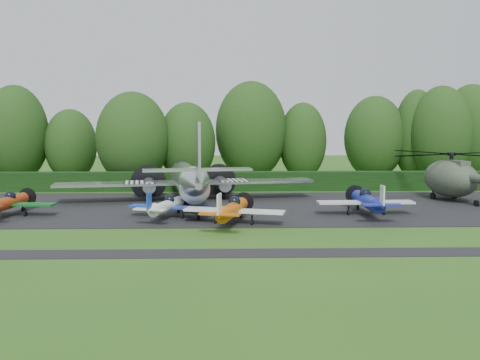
{
  "coord_description": "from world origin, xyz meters",
  "views": [
    {
      "loc": [
        0.49,
        -34.78,
        7.23
      ],
      "look_at": [
        1.6,
        8.46,
        2.5
      ],
      "focal_mm": 40.0,
      "sensor_mm": 36.0,
      "label": 1
    }
  ],
  "objects_px": {
    "light_plane_red": "(7,203)",
    "light_plane_blue": "(367,201)",
    "light_plane_orange": "(232,209)",
    "helicopter": "(451,175)",
    "transport_plane": "(187,180)",
    "sign_board": "(464,180)",
    "light_plane_white": "(167,206)"
  },
  "relations": [
    {
      "from": "light_plane_red",
      "to": "light_plane_blue",
      "type": "distance_m",
      "value": 27.47
    },
    {
      "from": "light_plane_orange",
      "to": "light_plane_blue",
      "type": "relative_size",
      "value": 0.96
    },
    {
      "from": "light_plane_red",
      "to": "light_plane_orange",
      "type": "distance_m",
      "value": 17.46
    },
    {
      "from": "helicopter",
      "to": "transport_plane",
      "type": "bearing_deg",
      "value": -165.61
    },
    {
      "from": "transport_plane",
      "to": "light_plane_blue",
      "type": "height_order",
      "value": "transport_plane"
    },
    {
      "from": "light_plane_blue",
      "to": "sign_board",
      "type": "relative_size",
      "value": 2.64
    },
    {
      "from": "transport_plane",
      "to": "light_plane_orange",
      "type": "distance_m",
      "value": 11.08
    },
    {
      "from": "light_plane_red",
      "to": "light_plane_white",
      "type": "distance_m",
      "value": 12.26
    },
    {
      "from": "light_plane_orange",
      "to": "sign_board",
      "type": "distance_m",
      "value": 30.81
    },
    {
      "from": "helicopter",
      "to": "light_plane_red",
      "type": "bearing_deg",
      "value": -156.2
    },
    {
      "from": "transport_plane",
      "to": "light_plane_white",
      "type": "distance_m",
      "value": 7.88
    },
    {
      "from": "transport_plane",
      "to": "sign_board",
      "type": "xyz_separation_m",
      "value": [
        28.54,
        8.13,
        -0.97
      ]
    },
    {
      "from": "light_plane_white",
      "to": "sign_board",
      "type": "xyz_separation_m",
      "value": [
        29.54,
        15.87,
        0.13
      ]
    },
    {
      "from": "light_plane_orange",
      "to": "light_plane_blue",
      "type": "distance_m",
      "value": 10.94
    },
    {
      "from": "light_plane_white",
      "to": "sign_board",
      "type": "bearing_deg",
      "value": 11.49
    },
    {
      "from": "light_plane_white",
      "to": "light_plane_red",
      "type": "bearing_deg",
      "value": 158.29
    },
    {
      "from": "light_plane_blue",
      "to": "helicopter",
      "type": "height_order",
      "value": "helicopter"
    },
    {
      "from": "light_plane_blue",
      "to": "sign_board",
      "type": "bearing_deg",
      "value": 47.47
    },
    {
      "from": "helicopter",
      "to": "sign_board",
      "type": "xyz_separation_m",
      "value": [
        4.54,
        7.27,
        -1.26
      ]
    },
    {
      "from": "light_plane_red",
      "to": "light_plane_white",
      "type": "xyz_separation_m",
      "value": [
        12.21,
        -1.06,
        -0.11
      ]
    },
    {
      "from": "sign_board",
      "to": "helicopter",
      "type": "bearing_deg",
      "value": -136.4
    },
    {
      "from": "transport_plane",
      "to": "light_plane_blue",
      "type": "bearing_deg",
      "value": -16.79
    },
    {
      "from": "light_plane_red",
      "to": "helicopter",
      "type": "relative_size",
      "value": 0.45
    },
    {
      "from": "transport_plane",
      "to": "light_plane_white",
      "type": "bearing_deg",
      "value": -88.29
    },
    {
      "from": "transport_plane",
      "to": "helicopter",
      "type": "height_order",
      "value": "transport_plane"
    },
    {
      "from": "light_plane_red",
      "to": "light_plane_orange",
      "type": "height_order",
      "value": "light_plane_orange"
    },
    {
      "from": "transport_plane",
      "to": "light_plane_blue",
      "type": "distance_m",
      "value": 15.87
    },
    {
      "from": "light_plane_blue",
      "to": "helicopter",
      "type": "bearing_deg",
      "value": 39.56
    },
    {
      "from": "sign_board",
      "to": "light_plane_red",
      "type": "bearing_deg",
      "value": -174.88
    },
    {
      "from": "light_plane_blue",
      "to": "light_plane_red",
      "type": "bearing_deg",
      "value": -179.48
    },
    {
      "from": "light_plane_orange",
      "to": "helicopter",
      "type": "bearing_deg",
      "value": 14.54
    },
    {
      "from": "transport_plane",
      "to": "light_plane_blue",
      "type": "xyz_separation_m",
      "value": [
        14.27,
        -6.9,
        -0.9
      ]
    }
  ]
}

